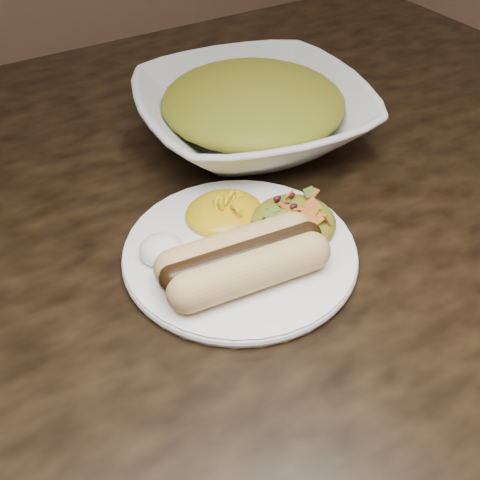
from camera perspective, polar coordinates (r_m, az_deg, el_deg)
table at (r=0.70m, az=-13.79°, el=-3.54°), size 1.60×0.90×0.75m
plate at (r=0.57m, az=-0.00°, el=-1.22°), size 0.24×0.24×0.01m
hotdog at (r=0.52m, az=0.36°, el=-1.93°), size 0.14×0.08×0.04m
mac_and_cheese at (r=0.59m, az=-1.65°, el=3.73°), size 0.10×0.10×0.03m
sour_cream at (r=0.55m, az=-8.02°, el=-0.56°), size 0.05×0.05×0.03m
taco_salad at (r=0.58m, az=5.44°, el=2.47°), size 0.09×0.09×0.04m
serving_bowl at (r=0.74m, az=1.31°, el=12.67°), size 0.34×0.34×0.07m
bowl_filling at (r=0.73m, az=1.33°, el=13.65°), size 0.29×0.29×0.06m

